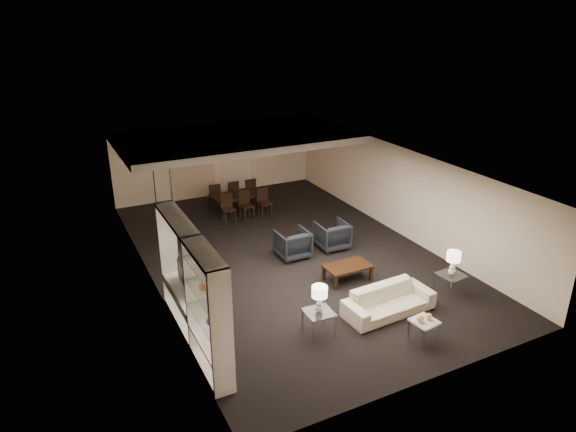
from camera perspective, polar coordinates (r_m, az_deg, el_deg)
The scene contains 35 objects.
floor at distance 13.55m, azimuth 0.00°, elevation -4.32°, with size 11.00×11.00×0.00m, color black.
ceiling at distance 12.64m, azimuth 0.00°, elevation 5.90°, with size 7.00×11.00×0.02m, color silver.
wall_back at distance 17.88m, azimuth -7.96°, elevation 6.35°, with size 7.00×0.02×2.50m, color beige.
wall_front at distance 8.99m, azimuth 16.19°, elevation -10.89°, with size 7.00×0.02×2.50m, color beige.
wall_left at distance 12.01m, azimuth -15.11°, elevation -2.13°, with size 0.02×11.00×2.50m, color beige.
wall_right at distance 14.85m, azimuth 12.18°, elevation 2.80°, with size 0.02×11.00×2.50m, color beige.
ceiling_soffit at distance 15.77m, azimuth -5.77°, elevation 8.66°, with size 7.00×4.00×0.20m, color silver.
curtains at distance 17.57m, azimuth -10.65°, elevation 5.73°, with size 1.50×0.12×2.40m, color beige.
door at distance 18.14m, azimuth -5.80°, elevation 6.01°, with size 0.90×0.05×2.10m, color silver.
painting at distance 18.52m, azimuth -1.77°, elevation 8.05°, with size 0.95×0.04×0.65m, color #142D38.
media_unit at distance 9.80m, azimuth -10.66°, elevation -7.93°, with size 0.38×3.40×2.35m, color white, non-canonical shape.
pendant_light at distance 16.00m, azimuth -4.69°, elevation 7.11°, with size 0.52×0.52×0.24m, color #D8591E.
sofa at distance 11.17m, azimuth 11.13°, elevation -9.24°, with size 1.98×0.78×0.58m, color beige.
coffee_table at distance 12.33m, azimuth 6.62°, elevation -6.27°, with size 1.09×0.64×0.39m, color black, non-canonical shape.
armchair_left at distance 13.29m, azimuth 0.50°, elevation -3.10°, with size 0.79×0.81×0.74m, color black.
armchair_right at distance 13.83m, azimuth 4.93°, elevation -2.14°, with size 0.79×0.81×0.74m, color black.
side_table_left at distance 10.36m, azimuth 3.44°, elevation -11.76°, with size 0.54×0.54×0.51m, color white, non-canonical shape.
side_table_right at distance 12.19m, azimuth 17.56°, elevation -7.27°, with size 0.54×0.54×0.51m, color white, non-canonical shape.
table_lamp_left at distance 10.07m, azimuth 3.51°, elevation -9.23°, with size 0.31×0.31×0.56m, color silver, non-canonical shape.
table_lamp_right at distance 11.95m, azimuth 17.85°, elevation -5.02°, with size 0.31×0.31×0.56m, color white, non-canonical shape.
marble_table at distance 10.50m, azimuth 14.79°, elevation -12.20°, with size 0.45×0.45×0.45m, color white, non-canonical shape.
gold_gourd_a at distance 10.28m, azimuth 14.52°, elevation -10.98°, with size 0.15×0.15×0.15m, color #EEB87E.
gold_gourd_b at distance 10.40m, azimuth 15.37°, elevation -10.71°, with size 0.13×0.13×0.13m, color #E5BA79.
television at distance 10.55m, azimuth -11.73°, elevation -6.43°, with size 0.14×1.09×0.62m, color black.
vase_blue at distance 8.89m, azimuth -8.56°, elevation -11.30°, with size 0.18×0.18×0.19m, color #254BA4.
vase_amber at distance 8.90m, azimuth -9.39°, elevation -7.66°, with size 0.16×0.16×0.16m, color #AE6B3A.
floor_speaker at distance 11.05m, azimuth -9.41°, elevation -7.53°, with size 0.13×0.13×1.23m, color black.
dining_table at distance 16.38m, azimuth -5.45°, elevation 1.45°, with size 1.63×0.91×0.57m, color black.
chair_nl at distance 15.57m, azimuth -6.64°, elevation 0.84°, with size 0.40×0.40×0.85m, color black, non-canonical shape.
chair_nm at distance 15.77m, azimuth -4.60°, elevation 1.19°, with size 0.40×0.40×0.85m, color black, non-canonical shape.
chair_nr at distance 15.98m, azimuth -2.61°, elevation 1.53°, with size 0.40×0.40×0.85m, color black, non-canonical shape.
chair_fl at distance 16.73m, azimuth -8.20°, elevation 2.27°, with size 0.40×0.40×0.85m, color black, non-canonical shape.
chair_fm at distance 16.91m, azimuth -6.28°, elevation 2.58°, with size 0.40×0.40×0.85m, color black, non-canonical shape.
chair_fr at distance 17.11m, azimuth -4.40°, elevation 2.89°, with size 0.40×0.40×0.85m, color black, non-canonical shape.
floor_lamp at distance 17.15m, azimuth -14.69°, elevation 3.97°, with size 0.26×0.26×1.82m, color black, non-canonical shape.
Camera 1 is at (-5.44, -10.86, 5.99)m, focal length 32.00 mm.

